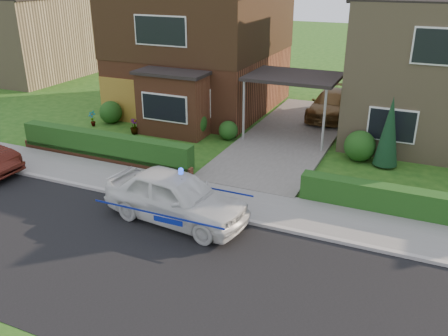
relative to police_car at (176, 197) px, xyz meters
The scene contains 22 objects.
ground 2.69m from the police_car, 68.55° to the right, with size 120.00×120.00×0.00m, color #1C4A13.
road 2.69m from the police_car, 68.55° to the right, with size 60.00×6.00×0.02m, color black.
kerb 1.34m from the police_car, 34.58° to the left, with size 60.00×0.16×0.12m, color #9E9993.
sidewalk 2.07m from the police_car, 60.98° to the left, with size 60.00×2.00×0.10m, color slate.
driveway 8.68m from the police_car, 83.74° to the left, with size 3.80×12.00×0.12m, color #666059.
house_left 12.85m from the police_car, 112.82° to the left, with size 7.50×9.53×7.25m.
carport_link 8.81m from the police_car, 83.71° to the left, with size 3.80×3.00×2.77m.
garage_door 10.52m from the police_car, 134.02° to the left, with size 2.20×0.10×2.10m, color olive.
dwarf_wall 5.69m from the police_car, 149.16° to the left, with size 7.70×0.25×0.36m, color brown.
hedge_left 5.78m from the police_car, 147.87° to the left, with size 7.50×0.55×0.90m, color #133A12.
hedge_right 7.40m from the police_car, 23.63° to the left, with size 7.50×0.55×0.80m, color #133A12.
shrub_left_far 10.37m from the police_car, 136.79° to the left, with size 1.08×1.08×1.08m, color #133A12.
shrub_left_mid 7.55m from the police_car, 113.90° to the left, with size 1.32×1.32×1.32m, color #133A12.
shrub_left_near 7.35m from the police_car, 101.44° to the left, with size 0.84×0.84×0.84m, color #133A12.
shrub_right_near 8.14m from the police_car, 59.38° to the left, with size 1.20×1.20×1.20m, color #133A12.
conifer_a 8.54m from the police_car, 52.90° to the left, with size 0.90×0.90×2.60m, color black.
neighbour_left 23.49m from the police_car, 144.49° to the left, with size 6.50×7.00×5.20m, color #927E59.
police_car is the anchor object (origin of this frame).
driveway_car 12.26m from the police_car, 80.88° to the left, with size 1.77×4.35×1.26m, color brown.
potted_plant_a 10.25m from the police_car, 141.84° to the left, with size 0.38×0.26×0.72m, color gray.
potted_plant_b 6.84m from the police_car, 148.22° to the left, with size 0.46×0.37×0.84m, color gray.
potted_plant_c 8.35m from the police_car, 132.26° to the left, with size 0.38×0.38×0.68m, color gray.
Camera 1 is at (5.36, -8.34, 6.90)m, focal length 38.00 mm.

